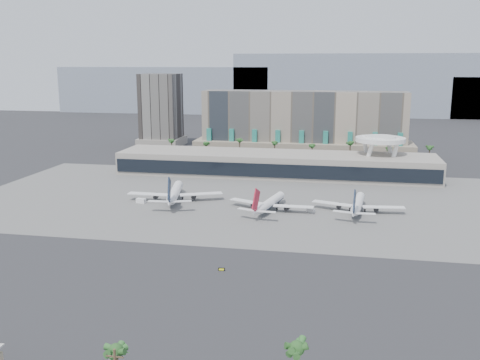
% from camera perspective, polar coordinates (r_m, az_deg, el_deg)
% --- Properties ---
extents(ground, '(900.00, 900.00, 0.00)m').
position_cam_1_polar(ground, '(185.95, -0.45, -6.28)').
color(ground, '#232326').
rests_on(ground, ground).
extents(apron_pad, '(260.00, 130.00, 0.06)m').
position_cam_1_polar(apron_pad, '(237.93, 2.12, -2.11)').
color(apron_pad, '#5B5B59').
rests_on(apron_pad, ground).
extents(mountain_ridge, '(680.00, 60.00, 70.00)m').
position_cam_1_polar(mountain_ridge, '(643.54, 10.31, 9.53)').
color(mountain_ridge, gray).
rests_on(mountain_ridge, ground).
extents(hotel, '(140.00, 30.00, 42.00)m').
position_cam_1_polar(hotel, '(350.70, 6.73, 5.29)').
color(hotel, tan).
rests_on(hotel, ground).
extents(office_tower, '(30.00, 30.00, 52.00)m').
position_cam_1_polar(office_tower, '(396.31, -8.40, 6.94)').
color(office_tower, black).
rests_on(office_tower, ground).
extents(terminal, '(170.00, 32.50, 14.50)m').
position_cam_1_polar(terminal, '(289.62, 3.77, 1.80)').
color(terminal, '#A39A8F').
rests_on(terminal, ground).
extents(saucer_structure, '(26.00, 26.00, 21.89)m').
position_cam_1_polar(saucer_structure, '(292.46, 14.74, 3.90)').
color(saucer_structure, white).
rests_on(saucer_structure, ground).
extents(palm_row, '(157.80, 2.80, 13.10)m').
position_cam_1_polar(palm_row, '(322.73, 5.79, 3.57)').
color(palm_row, brown).
rests_on(palm_row, ground).
extents(airliner_left, '(41.30, 42.91, 14.95)m').
position_cam_1_polar(airliner_left, '(235.92, -6.99, -1.38)').
color(airliner_left, white).
rests_on(airliner_left, ground).
extents(airliner_centre, '(35.76, 37.18, 12.99)m').
position_cam_1_polar(airliner_centre, '(219.75, 3.19, -2.47)').
color(airliner_centre, white).
rests_on(airliner_centre, ground).
extents(airliner_right, '(37.41, 38.68, 13.37)m').
position_cam_1_polar(airliner_right, '(222.30, 12.43, -2.54)').
color(airliner_right, white).
rests_on(airliner_right, ground).
extents(service_vehicle_a, '(4.42, 2.78, 2.00)m').
position_cam_1_polar(service_vehicle_a, '(235.97, -10.51, -2.19)').
color(service_vehicle_a, white).
rests_on(service_vehicle_a, ground).
extents(service_vehicle_b, '(3.61, 2.90, 1.62)m').
position_cam_1_polar(service_vehicle_b, '(219.49, 7.56, -3.24)').
color(service_vehicle_b, silver).
rests_on(service_vehicle_b, ground).
extents(taxiway_sign, '(2.00, 0.50, 0.90)m').
position_cam_1_polar(taxiway_sign, '(158.47, -1.98, -9.50)').
color(taxiway_sign, black).
rests_on(taxiway_sign, ground).
extents(near_palm_a, '(6.00, 6.00, 10.02)m').
position_cam_1_polar(near_palm_a, '(104.37, -13.05, -18.00)').
color(near_palm_a, brown).
rests_on(near_palm_a, ground).
extents(near_palm_b, '(6.00, 6.00, 12.25)m').
position_cam_1_polar(near_palm_b, '(98.73, 6.06, -18.15)').
color(near_palm_b, brown).
rests_on(near_palm_b, ground).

